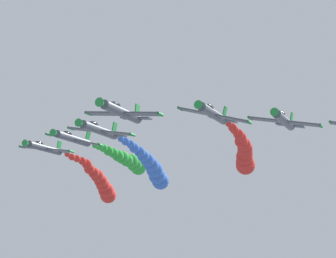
# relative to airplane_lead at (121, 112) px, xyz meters

# --- Properties ---
(airplane_lead) EXTENTS (9.56, 10.35, 2.44)m
(airplane_lead) POSITION_rel_airplane_lead_xyz_m (0.00, 0.00, 0.00)
(airplane_lead) COLOR #474C56
(airplane_left_inner) EXTENTS (9.33, 10.35, 3.23)m
(airplane_left_inner) POSITION_rel_airplane_lead_xyz_m (-8.28, -8.69, 0.86)
(airplane_left_inner) COLOR #474C56
(smoke_trail_left_inner) EXTENTS (5.63, 23.49, 4.86)m
(smoke_trail_left_inner) POSITION_rel_airplane_lead_xyz_m (-5.95, -32.16, -1.05)
(smoke_trail_left_inner) COLOR red
(airplane_right_inner) EXTENTS (9.50, 10.35, 2.78)m
(airplane_right_inner) POSITION_rel_airplane_lead_xyz_m (7.34, -8.64, -0.16)
(airplane_right_inner) COLOR #474C56
(smoke_trail_right_inner) EXTENTS (3.07, 18.48, 6.23)m
(smoke_trail_right_inner) POSITION_rel_airplane_lead_xyz_m (7.84, -27.93, -3.07)
(smoke_trail_right_inner) COLOR blue
(airplane_left_outer) EXTENTS (9.47, 10.35, 2.88)m
(airplane_left_outer) POSITION_rel_airplane_lead_xyz_m (-15.83, -14.69, 0.59)
(airplane_left_outer) COLOR #474C56
(airplane_right_outer) EXTENTS (9.38, 10.35, 3.12)m
(airplane_right_outer) POSITION_rel_airplane_lead_xyz_m (15.90, -16.72, 0.50)
(airplane_right_outer) COLOR #474C56
(smoke_trail_right_outer) EXTENTS (2.92, 18.24, 3.67)m
(smoke_trail_right_outer) POSITION_rel_airplane_lead_xyz_m (15.63, -35.71, -0.48)
(smoke_trail_right_outer) COLOR green
(airplane_high_slot) EXTENTS (9.52, 10.35, 2.67)m
(airplane_high_slot) POSITION_rel_airplane_lead_xyz_m (23.95, -21.94, 0.30)
(airplane_high_slot) COLOR #474C56
(smoke_trail_high_slot) EXTENTS (4.85, 23.05, 7.30)m
(smoke_trail_high_slot) POSITION_rel_airplane_lead_xyz_m (25.64, -44.96, -3.19)
(smoke_trail_high_slot) COLOR red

